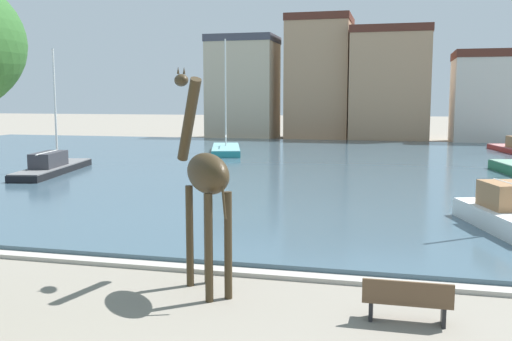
{
  "coord_description": "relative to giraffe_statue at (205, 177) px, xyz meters",
  "views": [
    {
      "loc": [
        4.8,
        -4.69,
        4.57
      ],
      "look_at": [
        0.27,
        13.57,
        2.2
      ],
      "focal_mm": 40.23,
      "sensor_mm": 36.0,
      "label": 1
    }
  ],
  "objects": [
    {
      "name": "sailboat_teal",
      "position": [
        -9.2,
        31.9,
        -2.33
      ],
      "size": [
        4.68,
        9.63,
        9.26
      ],
      "color": "teal",
      "rests_on": "ground"
    },
    {
      "name": "giraffe_statue",
      "position": [
        0.0,
        0.0,
        0.0
      ],
      "size": [
        2.34,
        2.61,
        5.37
      ],
      "color": "#382B19",
      "rests_on": "ground"
    },
    {
      "name": "townhouse_end_terrace",
      "position": [
        -4.47,
        53.02,
        4.14
      ],
      "size": [
        7.07,
        7.43,
        13.73
      ],
      "color": "tan",
      "rests_on": "ground"
    },
    {
      "name": "townhouse_corner_house",
      "position": [
        3.37,
        50.76,
        3.31
      ],
      "size": [
        8.39,
        5.93,
        12.08
      ],
      "color": "tan",
      "rests_on": "ground"
    },
    {
      "name": "townhouse_narrow_midrow",
      "position": [
        13.14,
        50.35,
        1.94
      ],
      "size": [
        6.97,
        7.21,
        9.34
      ],
      "color": "beige",
      "rests_on": "ground"
    },
    {
      "name": "sailboat_black",
      "position": [
        -15.27,
        17.37,
        -2.24
      ],
      "size": [
        3.48,
        9.85,
        7.46
      ],
      "color": "black",
      "rests_on": "ground"
    },
    {
      "name": "harbor_water",
      "position": [
        -0.44,
        24.66,
        -2.62
      ],
      "size": [
        81.84,
        46.04,
        0.25
      ],
      "primitive_type": "cube",
      "color": "#3D5666",
      "rests_on": "ground"
    },
    {
      "name": "townhouse_wide_warehouse",
      "position": [
        -13.09,
        51.62,
        3.1
      ],
      "size": [
        7.68,
        6.15,
        11.65
      ],
      "color": "#C6B293",
      "rests_on": "ground"
    },
    {
      "name": "park_bench",
      "position": [
        4.65,
        -0.97,
        -2.25
      ],
      "size": [
        1.8,
        0.44,
        0.92
      ],
      "color": "brown",
      "rests_on": "ground"
    },
    {
      "name": "quay_edge_coping",
      "position": [
        -0.44,
        1.39,
        -2.68
      ],
      "size": [
        81.84,
        0.5,
        0.12
      ],
      "primitive_type": "cube",
      "color": "#ADA89E",
      "rests_on": "ground"
    }
  ]
}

